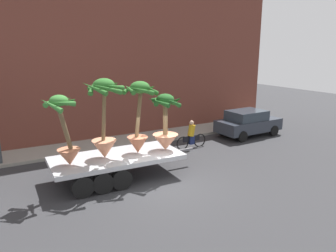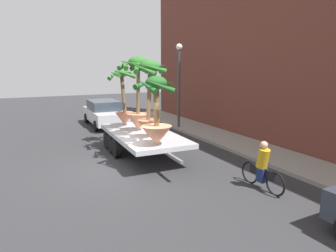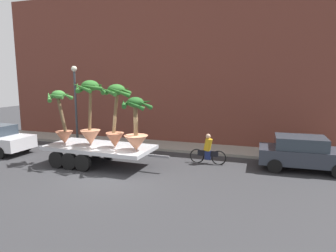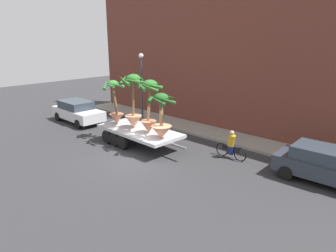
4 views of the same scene
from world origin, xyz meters
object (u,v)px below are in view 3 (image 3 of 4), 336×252
flatbed_trailer (96,150)px  potted_palm_rear (116,115)px  parked_car (303,153)px  potted_palm_middle (62,119)px  cyclist (208,151)px  street_lamp (75,94)px  potted_palm_extra (136,129)px  potted_palm_front (90,114)px

flatbed_trailer → potted_palm_rear: (1.22, -0.11, 1.78)m
flatbed_trailer → parked_car: bearing=13.9°
flatbed_trailer → potted_palm_middle: size_ratio=2.36×
cyclist → street_lamp: (-9.05, 1.95, 2.56)m
flatbed_trailer → potted_palm_extra: (2.34, -0.31, 1.23)m
cyclist → potted_palm_middle: bearing=-162.9°
potted_palm_extra → parked_car: size_ratio=0.60×
potted_palm_rear → street_lamp: street_lamp is taller
potted_palm_middle → potted_palm_extra: potted_palm_middle is taller
flatbed_trailer → cyclist: size_ratio=3.40×
potted_palm_rear → parked_car: bearing=16.5°
potted_palm_middle → parked_car: potted_palm_middle is taller
potted_palm_rear → flatbed_trailer: bearing=174.9°
potted_palm_extra → parked_car: 7.78m
flatbed_trailer → potted_palm_middle: potted_palm_middle is taller
potted_palm_extra → parked_car: (7.22, 2.67, -1.16)m
potted_palm_middle → cyclist: 7.42m
cyclist → parked_car: size_ratio=0.45×
potted_palm_middle → potted_palm_extra: size_ratio=1.10×
potted_palm_rear → potted_palm_front: size_ratio=0.95×
flatbed_trailer → potted_palm_front: bearing=-173.8°
potted_palm_rear → potted_palm_front: (-1.43, 0.09, -0.00)m
potted_palm_rear → parked_car: (8.33, 2.47, -1.71)m
potted_palm_middle → street_lamp: size_ratio=0.55×
potted_palm_rear → potted_palm_extra: bearing=-10.1°
potted_palm_middle → potted_palm_rear: bearing=1.1°
street_lamp → parked_car: bearing=-6.6°
flatbed_trailer → street_lamp: size_ratio=1.30×
potted_palm_rear → parked_car: potted_palm_rear is taller
potted_palm_extra → street_lamp: bearing=145.7°
flatbed_trailer → street_lamp: 6.03m
potted_palm_rear → cyclist: bearing=27.7°
street_lamp → potted_palm_middle: bearing=-62.6°
flatbed_trailer → potted_palm_extra: bearing=-7.5°
flatbed_trailer → cyclist: 5.55m
parked_car → street_lamp: street_lamp is taller
potted_palm_front → parked_car: bearing=13.7°
flatbed_trailer → street_lamp: street_lamp is taller
potted_palm_middle → cyclist: potted_palm_middle is taller
potted_palm_rear → parked_car: size_ratio=0.73×
potted_palm_rear → street_lamp: bearing=141.6°
potted_palm_middle → potted_palm_extra: 4.10m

